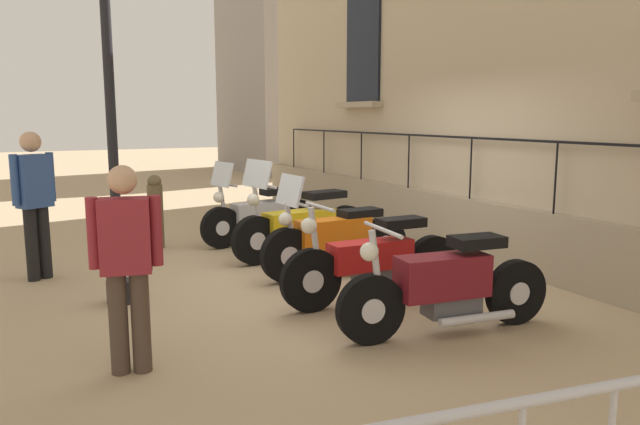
# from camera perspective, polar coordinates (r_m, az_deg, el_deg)

# --- Properties ---
(ground_plane) EXTENTS (60.00, 60.00, 0.00)m
(ground_plane) POSITION_cam_1_polar(r_m,az_deg,el_deg) (7.42, 2.19, -5.93)
(ground_plane) COLOR tan
(building_facade) EXTENTS (0.82, 13.54, 6.05)m
(building_facade) POSITION_cam_1_polar(r_m,az_deg,el_deg) (8.62, 16.58, 15.31)
(building_facade) COLOR tan
(building_facade) RESTS_ON ground_plane
(motorcycle_silver) EXTENTS (1.97, 0.64, 1.27)m
(motorcycle_silver) POSITION_cam_1_polar(r_m,az_deg,el_deg) (9.24, -5.77, -0.34)
(motorcycle_silver) COLOR black
(motorcycle_silver) RESTS_ON ground_plane
(motorcycle_yellow) EXTENTS (2.15, 0.73, 1.37)m
(motorcycle_yellow) POSITION_cam_1_polar(r_m,az_deg,el_deg) (8.26, -1.70, -1.26)
(motorcycle_yellow) COLOR black
(motorcycle_yellow) RESTS_ON ground_plane
(motorcycle_orange) EXTENTS (2.01, 0.65, 1.26)m
(motorcycle_orange) POSITION_cam_1_polar(r_m,az_deg,el_deg) (7.32, 1.50, -2.65)
(motorcycle_orange) COLOR black
(motorcycle_orange) RESTS_ON ground_plane
(motorcycle_red) EXTENTS (2.11, 0.59, 1.07)m
(motorcycle_red) POSITION_cam_1_polar(r_m,az_deg,el_deg) (6.30, 5.10, -4.75)
(motorcycle_red) COLOR black
(motorcycle_red) RESTS_ON ground_plane
(motorcycle_maroon) EXTENTS (2.09, 0.70, 1.01)m
(motorcycle_maroon) POSITION_cam_1_polar(r_m,az_deg,el_deg) (5.49, 11.78, -6.88)
(motorcycle_maroon) COLOR black
(motorcycle_maroon) RESTS_ON ground_plane
(lamppost) EXTENTS (0.34, 1.04, 3.89)m
(lamppost) POSITION_cam_1_polar(r_m,az_deg,el_deg) (6.49, -19.62, 17.41)
(lamppost) COLOR black
(lamppost) RESTS_ON ground_plane
(bollard) EXTENTS (0.22, 0.22, 1.08)m
(bollard) POSITION_cam_1_polar(r_m,az_deg,el_deg) (9.16, -15.28, 0.12)
(bollard) COLOR brown
(bollard) RESTS_ON ground_plane
(pedestrian_standing) EXTENTS (0.48, 0.37, 1.75)m
(pedestrian_standing) POSITION_cam_1_polar(r_m,az_deg,el_deg) (7.80, -25.37, 1.38)
(pedestrian_standing) COLOR black
(pedestrian_standing) RESTS_ON ground_plane
(pedestrian_walking) EXTENTS (0.52, 0.30, 1.58)m
(pedestrian_walking) POSITION_cam_1_polar(r_m,az_deg,el_deg) (4.69, -17.82, -4.20)
(pedestrian_walking) COLOR #47382D
(pedestrian_walking) RESTS_ON ground_plane
(distant_building) EXTENTS (5.18, 4.89, 7.38)m
(distant_building) POSITION_cam_1_polar(r_m,az_deg,el_deg) (22.12, -1.28, 13.70)
(distant_building) COLOR gray
(distant_building) RESTS_ON ground_plane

